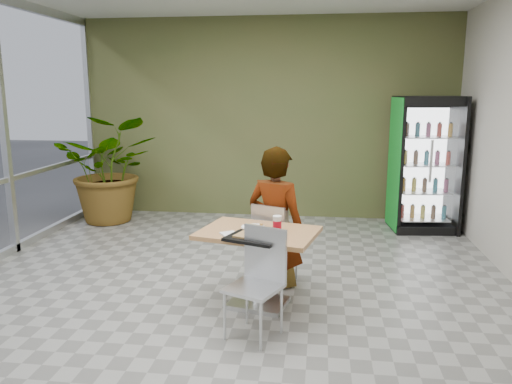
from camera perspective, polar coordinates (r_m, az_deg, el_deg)
ground at (r=5.10m, az=-3.47°, el=-12.22°), size 7.00×7.00×0.00m
room_envelope at (r=4.69m, az=-3.71°, el=5.98°), size 6.00×7.00×3.20m
dining_table at (r=4.79m, az=0.26°, el=-6.89°), size 1.22×0.97×0.75m
chair_far at (r=5.31m, az=1.85°, el=-5.25°), size 0.52×0.52×0.89m
chair_near at (r=4.27m, az=0.40°, el=-9.23°), size 0.54×0.54×0.92m
seated_woman at (r=5.32m, az=2.28°, el=-4.36°), size 0.78×0.65×1.79m
pizza_plate at (r=4.83m, az=-0.34°, el=-3.90°), size 0.32×0.29×0.03m
soda_cup at (r=4.69m, az=2.44°, el=-3.68°), size 0.08×0.08×0.15m
napkin_stack at (r=4.60m, az=-3.09°, el=-4.81°), size 0.19×0.19×0.02m
cafeteria_tray at (r=4.44m, az=-0.23°, el=-5.31°), size 0.56×0.49×0.03m
beverage_fridge at (r=7.73m, az=18.76°, el=3.00°), size 0.97×0.78×1.97m
potted_plant at (r=8.17m, az=-16.26°, el=2.55°), size 1.73×1.57×1.68m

